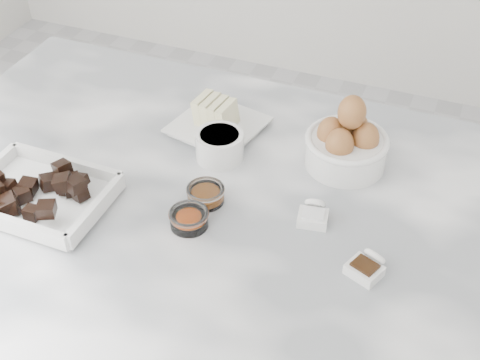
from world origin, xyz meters
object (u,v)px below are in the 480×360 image
(sugar_ramekin, at_px, (220,145))
(salt_spoon, at_px, (313,214))
(honey_bowl, at_px, (206,194))
(chocolate_dish, at_px, (39,191))
(vanilla_spoon, at_px, (367,266))
(egg_bowl, at_px, (347,143))
(zest_bowl, at_px, (189,218))
(butter_plate, at_px, (217,120))

(sugar_ramekin, xyz_separation_m, salt_spoon, (0.20, -0.10, -0.02))
(honey_bowl, bearing_deg, chocolate_dish, -157.77)
(chocolate_dish, xyz_separation_m, honey_bowl, (0.25, 0.10, -0.01))
(vanilla_spoon, bearing_deg, honey_bowl, 168.24)
(chocolate_dish, distance_m, egg_bowl, 0.53)
(vanilla_spoon, bearing_deg, sugar_ramekin, 150.32)
(egg_bowl, bearing_deg, vanilla_spoon, -68.22)
(egg_bowl, xyz_separation_m, zest_bowl, (-0.19, -0.24, -0.03))
(butter_plate, height_order, sugar_ramekin, butter_plate)
(egg_bowl, bearing_deg, salt_spoon, -93.49)
(vanilla_spoon, bearing_deg, butter_plate, 143.92)
(zest_bowl, relative_size, vanilla_spoon, 0.92)
(butter_plate, bearing_deg, chocolate_dish, -122.44)
(zest_bowl, relative_size, salt_spoon, 1.02)
(zest_bowl, bearing_deg, salt_spoon, 25.10)
(salt_spoon, bearing_deg, zest_bowl, -154.90)
(butter_plate, xyz_separation_m, salt_spoon, (0.24, -0.17, -0.01))
(butter_plate, bearing_deg, sugar_ramekin, -63.26)
(butter_plate, distance_m, zest_bowl, 0.27)
(honey_bowl, xyz_separation_m, vanilla_spoon, (0.28, -0.06, -0.00))
(zest_bowl, xyz_separation_m, vanilla_spoon, (0.29, 0.00, -0.00))
(honey_bowl, relative_size, zest_bowl, 1.00)
(chocolate_dish, relative_size, sugar_ramekin, 2.68)
(butter_plate, height_order, salt_spoon, butter_plate)
(butter_plate, height_order, zest_bowl, butter_plate)
(butter_plate, bearing_deg, egg_bowl, -3.06)
(honey_bowl, bearing_deg, vanilla_spoon, -11.76)
(egg_bowl, relative_size, salt_spoon, 2.31)
(honey_bowl, distance_m, zest_bowl, 0.06)
(chocolate_dish, height_order, butter_plate, butter_plate)
(chocolate_dish, xyz_separation_m, vanilla_spoon, (0.54, 0.04, -0.01))
(butter_plate, height_order, vanilla_spoon, butter_plate)
(egg_bowl, bearing_deg, chocolate_dish, -147.23)
(honey_bowl, height_order, salt_spoon, salt_spoon)
(zest_bowl, xyz_separation_m, salt_spoon, (0.18, 0.08, -0.00))
(vanilla_spoon, bearing_deg, salt_spoon, 142.93)
(chocolate_dish, distance_m, honey_bowl, 0.27)
(egg_bowl, bearing_deg, zest_bowl, -127.80)
(chocolate_dish, bearing_deg, honey_bowl, 22.23)
(egg_bowl, height_order, zest_bowl, egg_bowl)
(egg_bowl, relative_size, honey_bowl, 2.28)
(sugar_ramekin, relative_size, salt_spoon, 1.35)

